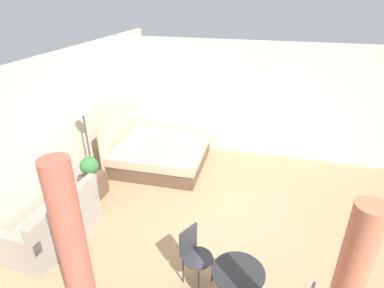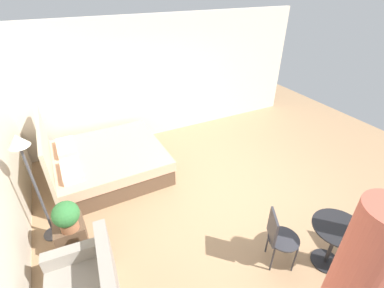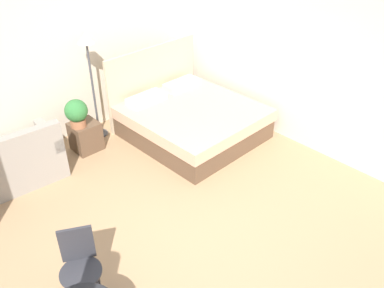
# 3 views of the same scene
# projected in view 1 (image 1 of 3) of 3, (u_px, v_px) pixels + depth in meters

# --- Properties ---
(ground_plane) EXTENTS (8.71, 9.72, 0.02)m
(ground_plane) POSITION_uv_depth(u_px,v_px,m) (226.00, 222.00, 5.70)
(ground_plane) COLOR #9E7A56
(wall_back) EXTENTS (8.71, 0.12, 2.76)m
(wall_back) POSITION_uv_depth(u_px,v_px,m) (51.00, 133.00, 5.84)
(wall_back) COLOR beige
(wall_back) RESTS_ON ground
(wall_right) EXTENTS (0.12, 6.72, 2.76)m
(wall_right) POSITION_uv_depth(u_px,v_px,m) (248.00, 100.00, 7.55)
(wall_right) COLOR beige
(wall_right) RESTS_ON ground
(bed) EXTENTS (1.96, 2.09, 1.32)m
(bed) POSITION_uv_depth(u_px,v_px,m) (158.00, 153.00, 7.43)
(bed) COLOR brown
(bed) RESTS_ON ground
(couch) EXTENTS (1.58, 0.90, 0.91)m
(couch) POSITION_uv_depth(u_px,v_px,m) (55.00, 225.00, 5.14)
(couch) COLOR gray
(couch) RESTS_ON ground
(nightstand) EXTENTS (0.42, 0.40, 0.48)m
(nightstand) POSITION_uv_depth(u_px,v_px,m) (94.00, 185.00, 6.32)
(nightstand) COLOR brown
(nightstand) RESTS_ON ground
(potted_plant) EXTENTS (0.35, 0.35, 0.45)m
(potted_plant) POSITION_uv_depth(u_px,v_px,m) (89.00, 167.00, 6.01)
(potted_plant) COLOR #935B3D
(potted_plant) RESTS_ON nightstand
(floor_lamp) EXTENTS (0.29, 0.29, 1.78)m
(floor_lamp) POSITION_uv_depth(u_px,v_px,m) (85.00, 124.00, 6.21)
(floor_lamp) COLOR #3F3F44
(floor_lamp) RESTS_ON ground
(balcony_table) EXTENTS (0.66, 0.66, 0.70)m
(balcony_table) POSITION_uv_depth(u_px,v_px,m) (237.00, 284.00, 3.91)
(balcony_table) COLOR black
(balcony_table) RESTS_ON ground
(cafe_chair_near_window) EXTENTS (0.56, 0.56, 0.88)m
(cafe_chair_near_window) POSITION_uv_depth(u_px,v_px,m) (193.00, 251.00, 4.34)
(cafe_chair_near_window) COLOR #2D2D33
(cafe_chair_near_window) RESTS_ON ground
(curtain_right) EXTENTS (0.27, 0.27, 2.53)m
(curtain_right) POSITION_uv_depth(u_px,v_px,m) (78.00, 270.00, 3.13)
(curtain_right) COLOR #C15B47
(curtain_right) RESTS_ON ground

